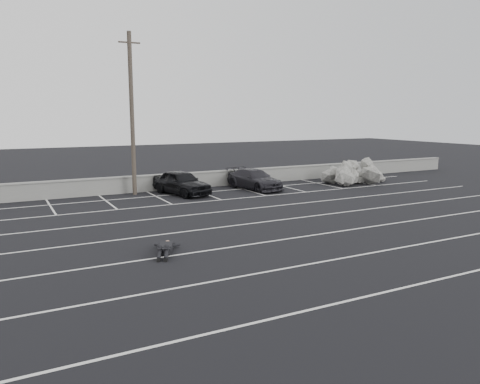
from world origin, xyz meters
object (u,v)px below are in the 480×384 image
utility_pole (132,114)px  person (166,244)px  car_left (181,182)px  trash_bin (259,179)px  riprap_pile (349,178)px  car_right (255,179)px

utility_pole → person: (-2.26, -12.53, -4.67)m
car_left → trash_bin: (6.06, 0.90, -0.30)m
utility_pole → riprap_pile: size_ratio=1.75×
trash_bin → riprap_pile: size_ratio=0.16×
utility_pole → riprap_pile: bearing=-10.8°
utility_pole → person: bearing=-100.2°
car_right → trash_bin: car_right is taller
trash_bin → person: 16.30m
trash_bin → riprap_pile: bearing=-21.6°
car_left → person: 12.23m
car_right → riprap_pile: 7.16m
car_left → utility_pole: size_ratio=0.45×
car_left → car_right: car_left is taller
person → riprap_pile: bearing=54.9°
person → car_left: bearing=91.6°
trash_bin → car_left: bearing=-171.6°
car_right → utility_pole: utility_pole is taller
car_right → person: size_ratio=1.69×
car_left → riprap_pile: (12.08, -1.49, -0.28)m
utility_pole → trash_bin: size_ratio=11.00×
car_left → utility_pole: (-2.58, 1.31, 4.17)m
utility_pole → car_right: bearing=-11.9°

